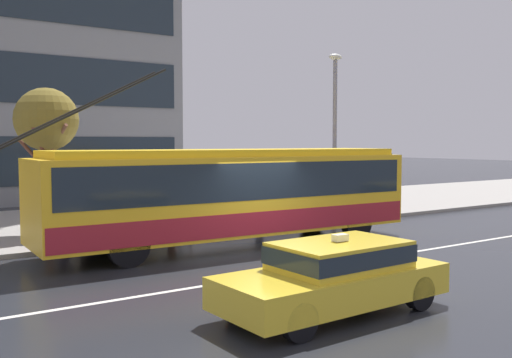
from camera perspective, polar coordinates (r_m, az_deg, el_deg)
ground_plane at (r=14.86m, az=2.84°, el=-8.04°), size 160.00×160.00×0.00m
sidewalk_slab at (r=22.61m, az=-11.17°, el=-3.88°), size 80.00×10.00×0.14m
lane_centre_line at (r=13.94m, az=5.86°, el=-8.83°), size 72.00×0.14×0.01m
trolleybus at (r=16.61m, az=-2.27°, el=-1.37°), size 12.07×2.89×4.94m
taxi_oncoming_near at (r=10.31m, az=7.94°, el=-9.34°), size 4.33×1.84×1.39m
bus_shelter at (r=19.39m, az=-12.79°, el=0.71°), size 4.07×1.65×2.55m
pedestrian_at_shelter at (r=17.90m, az=-8.71°, el=-0.72°), size 1.36×1.36×1.92m
pedestrian_approaching_curb at (r=21.69m, az=0.35°, el=-1.27°), size 0.43×0.43×1.70m
pedestrian_walking_past at (r=16.95m, az=-16.67°, el=-0.86°), size 1.40×1.40×1.96m
pedestrian_waiting_by_pole at (r=18.07m, az=-18.54°, el=-0.57°), size 1.34×1.34×2.03m
street_lamp at (r=22.08m, az=7.88°, el=5.82°), size 0.60×0.32×6.23m
street_tree_bare at (r=19.45m, az=-20.20°, el=5.44°), size 2.07×2.23×4.62m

